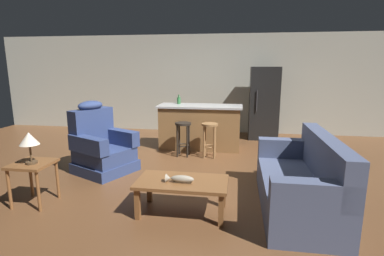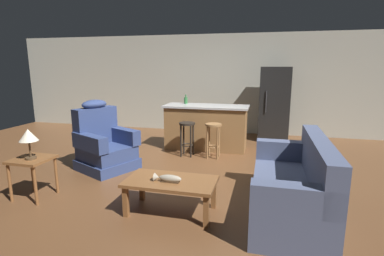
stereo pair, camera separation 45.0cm
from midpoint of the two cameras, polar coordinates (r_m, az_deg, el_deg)
name	(u,v)px [view 1 (the left image)]	position (r m, az deg, el deg)	size (l,w,h in m)	color
ground_plane	(190,168)	(5.35, -2.81, -7.67)	(12.00, 12.00, 0.00)	brown
back_wall	(209,84)	(8.15, 1.60, 8.38)	(12.00, 0.05, 2.60)	#B2B2A3
coffee_table	(182,185)	(3.70, -5.43, -10.78)	(1.10, 0.60, 0.42)	brown
fish_figurine	(180,179)	(3.61, -6.02, -9.70)	(0.34, 0.10, 0.10)	#4C3823
couch	(302,183)	(3.96, 17.12, -10.08)	(0.85, 1.90, 0.94)	#4C5675
recliner_near_lamp	(101,147)	(5.39, -19.21, -3.48)	(1.12, 1.12, 1.20)	navy
end_table	(33,170)	(4.51, -30.65, -6.93)	(0.48, 0.48, 0.56)	brown
table_lamp	(29,140)	(4.36, -31.26, -2.02)	(0.24, 0.24, 0.41)	#4C3823
kitchen_island	(200,127)	(6.51, -0.44, 0.22)	(1.80, 0.70, 0.95)	olive
bar_stool_left	(183,133)	(5.95, -3.86, -0.96)	(0.32, 0.32, 0.68)	black
bar_stool_right	(210,134)	(5.86, 1.20, -1.14)	(0.32, 0.32, 0.68)	olive
refrigerator	(264,103)	(7.55, 11.87, 4.67)	(0.70, 0.69, 1.76)	black
bottle_tall_green	(179,100)	(6.69, -4.46, 5.26)	(0.08, 0.08, 0.20)	#2D6B38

